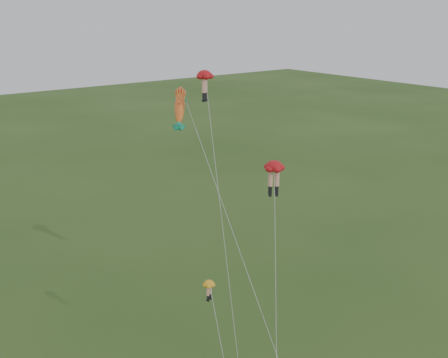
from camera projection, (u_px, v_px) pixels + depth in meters
legs_kite_red_high at (205, 83)px, 36.46m from camera, size 3.17×8.13×21.47m
legs_kite_red_mid at (274, 171)px, 36.81m from camera, size 5.11×6.43×15.10m
legs_kite_yellow at (211, 293)px, 32.74m from camera, size 1.09×4.10×8.77m
fish_kite at (180, 107)px, 38.52m from camera, size 2.54×13.58×20.20m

